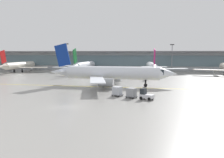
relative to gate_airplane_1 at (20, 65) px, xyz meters
The scene contains 12 objects.
ground_plane 81.73m from the gate_airplane_1, 56.10° to the right, with size 400.00×400.00×0.00m, color gray.
taxiway_centreline_stripe 65.65m from the gate_airplane_1, 41.20° to the right, with size 110.00×0.36×0.01m, color yellow.
terminal_concourse 49.08m from the gate_airplane_1, 21.73° to the left, with size 226.13×11.00×9.60m.
gate_airplane_1 is the anchor object (origin of this frame).
gate_airplane_2 30.87m from the gate_airplane_1, ahead, with size 29.56×31.76×10.53m.
gate_airplane_3 59.71m from the gate_airplane_1, ahead, with size 29.20×31.49×10.43m.
taxiing_regional_jet 63.93m from the gate_airplane_1, 40.10° to the right, with size 34.46×32.05×11.42m.
baggage_tug 83.00m from the gate_airplane_1, 45.30° to the right, with size 2.95×2.45×2.10m.
cargo_dolly_lead 80.06m from the gate_airplane_1, 46.06° to the right, with size 2.58×2.35×1.94m.
cargo_dolly_trailing 76.94m from the gate_airplane_1, 46.93° to the right, with size 2.58×2.35×1.94m.
apron_light_mast_1 21.97m from the gate_airplane_1, 26.57° to the left, with size 1.80×0.36×13.24m.
apron_light_mast_2 70.06m from the gate_airplane_1, ahead, with size 1.80×0.36×12.73m.
Camera 1 is at (13.57, -38.42, 8.93)m, focal length 39.97 mm.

